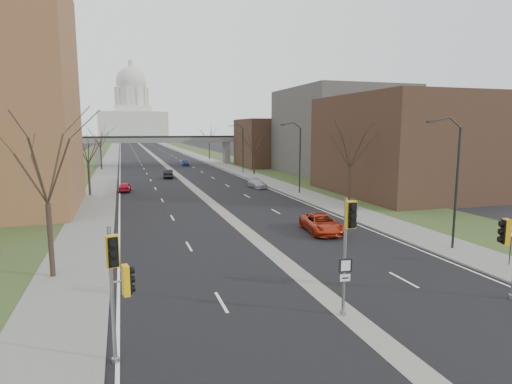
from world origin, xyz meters
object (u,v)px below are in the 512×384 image
speed_limit_sign (511,238)px  car_left_far (168,174)px  car_right_mid (257,183)px  car_right_near (322,224)px  car_right_far (185,163)px  signal_pole_median (348,236)px  signal_pole_left (118,275)px  car_left_near (125,187)px

speed_limit_sign → car_left_far: speed_limit_sign is taller
speed_limit_sign → car_right_mid: (-4.01, 36.65, -1.14)m
car_right_near → car_right_mid: size_ratio=1.22×
car_right_mid → car_left_far: bearing=120.3°
car_left_far → car_right_near: 42.00m
speed_limit_sign → car_right_far: speed_limit_sign is taller
car_left_far → speed_limit_sign: bearing=111.1°
signal_pole_median → car_right_far: 78.39m
car_right_mid → signal_pole_left: bearing=-117.0°
signal_pole_median → car_left_near: (-8.68, 41.62, -2.99)m
speed_limit_sign → car_right_near: size_ratio=0.46×
signal_pole_left → car_left_near: bearing=77.6°
speed_limit_sign → car_left_near: size_ratio=0.66×
car_left_far → car_right_mid: size_ratio=1.02×
car_right_near → signal_pole_median: bearing=-105.2°
car_right_near → car_right_far: 64.04m
car_right_near → car_right_far: size_ratio=1.32×
car_left_near → signal_pole_median: bearing=106.7°
car_right_near → car_right_mid: car_right_near is taller
car_right_mid → car_right_far: size_ratio=1.08×
car_right_mid → car_right_far: (-4.32, 38.27, 0.05)m
speed_limit_sign → car_right_mid: speed_limit_sign is taller
car_left_near → car_right_mid: 17.41m
car_right_far → car_left_near: bearing=-104.1°
car_left_near → car_right_mid: size_ratio=0.85×
signal_pole_left → signal_pole_median: (9.19, 0.91, 0.41)m
signal_pole_left → speed_limit_sign: bearing=-0.9°
signal_pole_left → car_right_near: 21.41m
signal_pole_median → car_right_mid: 40.98m
car_left_far → car_right_near: (7.53, -41.32, 0.00)m
car_left_near → car_right_far: 38.84m
car_left_near → car_right_near: (14.47, -27.43, 0.10)m
car_left_far → car_right_far: 23.50m
signal_pole_left → car_right_near: bearing=33.5°
signal_pole_left → car_left_far: (7.45, 56.42, -2.49)m
car_left_far → car_right_far: size_ratio=1.11×
signal_pole_median → car_right_near: bearing=73.7°
signal_pole_left → speed_limit_sign: size_ratio=2.06×
speed_limit_sign → car_left_near: speed_limit_sign is taller
signal_pole_left → car_right_near: signal_pole_left is taller
car_left_far → car_right_mid: (10.39, -15.57, -0.10)m
signal_pole_median → car_right_mid: (8.65, 39.94, -2.99)m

